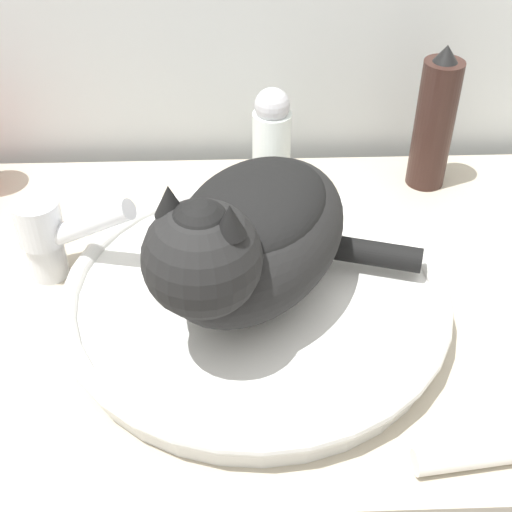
{
  "coord_description": "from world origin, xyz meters",
  "views": [
    {
      "loc": [
        -0.05,
        -0.33,
        1.39
      ],
      "look_at": [
        -0.03,
        0.23,
        0.93
      ],
      "focal_mm": 50.0,
      "sensor_mm": 36.0,
      "label": 1
    }
  ],
  "objects_px": {
    "hairspray_can_black": "(434,122)",
    "deodorant_stick": "(274,139)",
    "cat": "(248,236)",
    "faucet": "(52,234)",
    "cream_tube": "(493,452)"
  },
  "relations": [
    {
      "from": "faucet",
      "to": "hairspray_can_black",
      "type": "xyz_separation_m",
      "value": [
        0.48,
        0.19,
        0.03
      ]
    },
    {
      "from": "cat",
      "to": "faucet",
      "type": "xyz_separation_m",
      "value": [
        -0.22,
        0.09,
        -0.06
      ]
    },
    {
      "from": "hairspray_can_black",
      "to": "deodorant_stick",
      "type": "distance_m",
      "value": 0.21
    },
    {
      "from": "cream_tube",
      "to": "deodorant_stick",
      "type": "bearing_deg",
      "value": 110.63
    },
    {
      "from": "faucet",
      "to": "deodorant_stick",
      "type": "relative_size",
      "value": 1.0
    },
    {
      "from": "faucet",
      "to": "hairspray_can_black",
      "type": "distance_m",
      "value": 0.51
    },
    {
      "from": "faucet",
      "to": "deodorant_stick",
      "type": "distance_m",
      "value": 0.32
    },
    {
      "from": "hairspray_can_black",
      "to": "deodorant_stick",
      "type": "xyz_separation_m",
      "value": [
        -0.21,
        0.0,
        -0.02
      ]
    },
    {
      "from": "cream_tube",
      "to": "cat",
      "type": "bearing_deg",
      "value": 139.34
    },
    {
      "from": "cat",
      "to": "hairspray_can_black",
      "type": "distance_m",
      "value": 0.38
    },
    {
      "from": "cat",
      "to": "faucet",
      "type": "bearing_deg",
      "value": -81.59
    },
    {
      "from": "deodorant_stick",
      "to": "hairspray_can_black",
      "type": "bearing_deg",
      "value": 0.0
    },
    {
      "from": "cat",
      "to": "deodorant_stick",
      "type": "distance_m",
      "value": 0.28
    },
    {
      "from": "deodorant_stick",
      "to": "cream_tube",
      "type": "relative_size",
      "value": 1.01
    },
    {
      "from": "cat",
      "to": "cream_tube",
      "type": "height_order",
      "value": "cat"
    }
  ]
}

